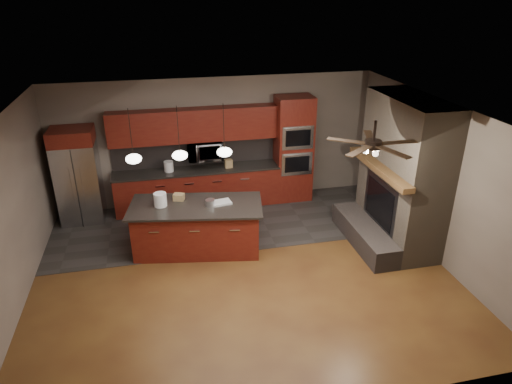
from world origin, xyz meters
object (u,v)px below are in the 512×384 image
object	(u,v)px
paint_tray	(221,202)
counter_box	(228,163)
paint_can	(210,203)
counter_bucket	(169,166)
refrigerator	(78,176)
cardboard_box	(179,197)
microwave	(205,150)
white_bucket	(160,200)
kitchen_island	(197,227)
oven_tower	(293,149)

from	to	relation	value
paint_tray	counter_box	size ratio (longest dim) A/B	1.89
paint_can	counter_bucket	xyz separation A→B (m)	(-0.64, 1.89, 0.04)
refrigerator	counter_bucket	bearing A→B (deg)	2.54
paint_tray	counter_box	xyz separation A→B (m)	(0.43, 1.78, 0.05)
refrigerator	cardboard_box	world-z (taller)	refrigerator
cardboard_box	paint_tray	bearing A→B (deg)	-2.15
microwave	white_bucket	world-z (taller)	microwave
kitchen_island	white_bucket	xyz separation A→B (m)	(-0.61, 0.11, 0.58)
paint_can	paint_tray	world-z (taller)	paint_can
kitchen_island	counter_bucket	size ratio (longest dim) A/B	11.22
oven_tower	white_bucket	size ratio (longest dim) A/B	9.66
kitchen_island	paint_can	xyz separation A→B (m)	(0.26, -0.08, 0.51)
oven_tower	paint_can	size ratio (longest dim) A/B	13.77
counter_bucket	kitchen_island	bearing A→B (deg)	-77.90
microwave	kitchen_island	distance (m)	2.07
white_bucket	paint_can	size ratio (longest dim) A/B	1.43
kitchen_island	white_bucket	world-z (taller)	white_bucket
microwave	counter_bucket	xyz separation A→B (m)	(-0.79, -0.05, -0.29)
white_bucket	cardboard_box	bearing A→B (deg)	27.37
microwave	counter_bucket	distance (m)	0.84
paint_tray	refrigerator	bearing A→B (deg)	137.73
counter_bucket	counter_box	distance (m)	1.28
white_bucket	cardboard_box	xyz separation A→B (m)	(0.34, 0.17, -0.06)
refrigerator	paint_tray	bearing A→B (deg)	-33.15
white_bucket	counter_box	world-z (taller)	white_bucket
oven_tower	counter_bucket	world-z (taller)	oven_tower
paint_can	counter_bucket	bearing A→B (deg)	108.83
paint_tray	cardboard_box	distance (m)	0.81
paint_tray	cardboard_box	size ratio (longest dim) A/B	1.80
paint_can	kitchen_island	bearing A→B (deg)	162.72
microwave	counter_box	world-z (taller)	microwave
microwave	paint_can	xyz separation A→B (m)	(-0.15, -1.94, -0.32)
oven_tower	cardboard_box	bearing A→B (deg)	-150.25
refrigerator	counter_bucket	distance (m)	1.83
kitchen_island	paint_can	world-z (taller)	paint_can
white_bucket	paint_can	distance (m)	0.89
kitchen_island	counter_bucket	bearing A→B (deg)	111.87
refrigerator	paint_tray	xyz separation A→B (m)	(2.68, -1.75, -0.06)
microwave	cardboard_box	xyz separation A→B (m)	(-0.68, -1.57, -0.32)
white_bucket	paint_tray	bearing A→B (deg)	-7.11
white_bucket	kitchen_island	bearing A→B (deg)	-9.82
oven_tower	paint_tray	size ratio (longest dim) A/B	6.90
cardboard_box	counter_bucket	distance (m)	1.53
oven_tower	kitchen_island	distance (m)	3.07
white_bucket	paint_tray	size ratio (longest dim) A/B	0.71
refrigerator	counter_bucket	xyz separation A→B (m)	(1.83, 0.08, 0.02)
paint_can	microwave	bearing A→B (deg)	85.66
kitchen_island	cardboard_box	bearing A→B (deg)	144.35
oven_tower	microwave	bearing A→B (deg)	178.34
refrigerator	paint_can	bearing A→B (deg)	-36.10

